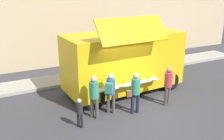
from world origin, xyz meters
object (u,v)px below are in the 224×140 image
object	(u,v)px
food_truck_main	(124,60)
customer_rear_waiting	(94,93)
customer_front_ordering	(135,90)
customer_mid_with_backpack	(111,89)
trash_bin	(163,58)
child_near_queue	(80,110)
customer_extra_browsing	(168,83)

from	to	relation	value
food_truck_main	customer_rear_waiting	size ratio (longest dim) A/B	3.25
food_truck_main	customer_front_ordering	world-z (taller)	food_truck_main
customer_front_ordering	customer_mid_with_backpack	size ratio (longest dim) A/B	1.01
trash_bin	customer_rear_waiting	distance (m)	7.67
trash_bin	customer_front_ordering	distance (m)	6.64
child_near_queue	customer_front_ordering	bearing A→B (deg)	-35.58
child_near_queue	trash_bin	bearing A→B (deg)	-4.27
customer_front_ordering	customer_rear_waiting	size ratio (longest dim) A/B	0.99
food_truck_main	customer_mid_with_backpack	world-z (taller)	food_truck_main
customer_extra_browsing	trash_bin	bearing A→B (deg)	-56.00
trash_bin	customer_mid_with_backpack	distance (m)	7.06
customer_front_ordering	trash_bin	bearing A→B (deg)	-39.93
customer_extra_browsing	customer_front_ordering	bearing A→B (deg)	71.23
customer_rear_waiting	customer_front_ordering	bearing A→B (deg)	-42.56
trash_bin	customer_front_ordering	bearing A→B (deg)	-137.62
trash_bin	customer_extra_browsing	bearing A→B (deg)	-126.27
customer_rear_waiting	customer_extra_browsing	distance (m)	3.22
trash_bin	child_near_queue	bearing A→B (deg)	-148.00
customer_front_ordering	child_near_queue	xyz separation A→B (m)	(-2.30, -0.03, -0.34)
food_truck_main	trash_bin	size ratio (longest dim) A/B	5.30
food_truck_main	customer_mid_with_backpack	distance (m)	2.39
food_truck_main	customer_front_ordering	bearing A→B (deg)	-110.67
customer_mid_with_backpack	customer_rear_waiting	xyz separation A→B (m)	(-0.71, -0.05, -0.01)
customer_rear_waiting	trash_bin	bearing A→B (deg)	2.87
food_truck_main	child_near_queue	distance (m)	3.80
customer_extra_browsing	customer_mid_with_backpack	bearing A→B (deg)	61.60
trash_bin	customer_rear_waiting	xyz separation A→B (m)	(-6.46, -4.10, 0.50)
food_truck_main	customer_extra_browsing	distance (m)	2.38
customer_front_ordering	customer_mid_with_backpack	world-z (taller)	customer_front_ordering
customer_mid_with_backpack	customer_rear_waiting	world-z (taller)	customer_rear_waiting
food_truck_main	trash_bin	distance (m)	4.90
customer_rear_waiting	customer_extra_browsing	bearing A→B (deg)	-35.51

